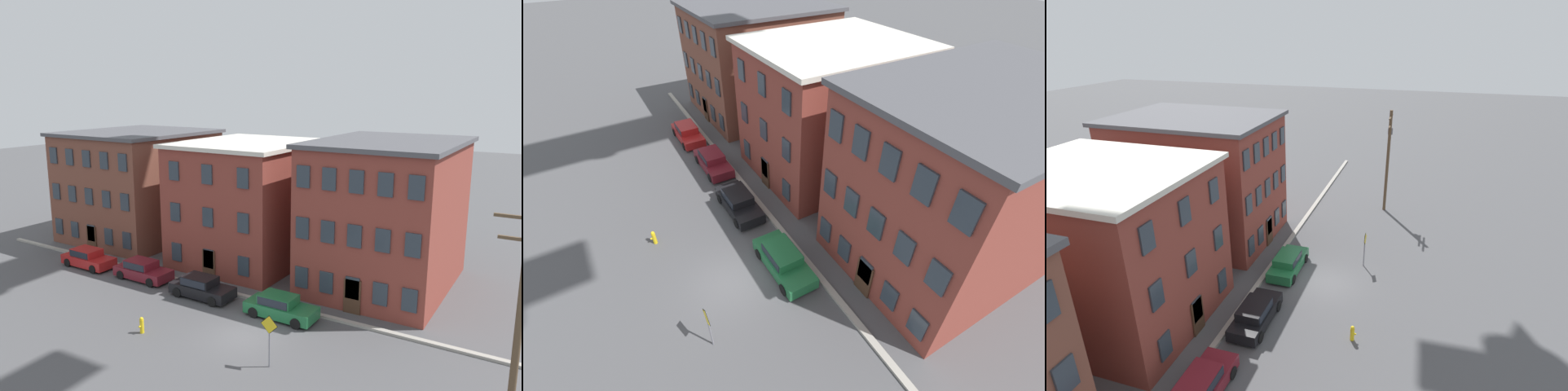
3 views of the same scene
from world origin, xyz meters
The scene contains 11 objects.
ground_plane centered at (0.00, 0.00, 0.00)m, with size 200.00×200.00×0.00m, color #4C4C4F.
kerb_strip centered at (0.00, 4.50, 0.08)m, with size 56.00×0.36×0.16m, color #9E998E.
apartment_corner centered at (-19.60, 11.89, 4.95)m, with size 11.10×12.30×9.88m.
apartment_midblock centered at (-7.04, 11.31, 4.82)m, with size 9.60×11.14×9.61m.
apartment_far centered at (4.03, 11.92, 5.13)m, with size 9.25×12.37×10.24m.
car_red centered at (-16.69, 3.10, 0.75)m, with size 4.40×1.92×1.43m.
car_maroon centered at (-11.13, 3.37, 0.75)m, with size 4.40×1.92×1.43m.
car_black centered at (-5.43, 3.05, 0.75)m, with size 4.40×1.92×1.43m.
car_green centered at (0.55, 3.11, 0.75)m, with size 4.40×1.92×1.43m.
caution_sign centered at (2.88, -2.08, 1.86)m, with size 0.98×0.08×2.77m.
fire_hydrant centered at (-5.13, -2.78, 0.48)m, with size 0.24×0.34×0.96m.
Camera 2 is at (11.92, -3.43, 15.78)m, focal length 24.00 mm.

